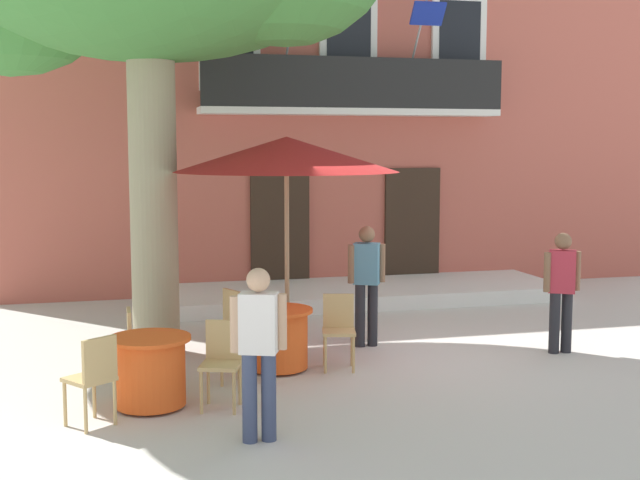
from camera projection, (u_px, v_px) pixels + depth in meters
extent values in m
plane|color=beige|center=(391.00, 355.00, 11.06)|extent=(120.00, 120.00, 0.00)
cube|color=#BC5B4C|center=(320.00, 96.00, 17.58)|extent=(13.00, 4.00, 7.50)
cube|color=#332319|center=(280.00, 231.00, 15.60)|extent=(1.10, 0.08, 2.30)
cube|color=#332319|center=(412.00, 228.00, 16.25)|extent=(1.10, 0.08, 2.30)
cube|color=silver|center=(229.00, 37.00, 14.97)|extent=(1.10, 0.08, 1.90)
cube|color=black|center=(230.00, 36.00, 14.94)|extent=(0.84, 0.04, 1.60)
cube|color=silver|center=(348.00, 41.00, 15.52)|extent=(1.10, 0.08, 1.90)
cube|color=black|center=(349.00, 40.00, 15.49)|extent=(0.84, 0.04, 1.60)
cube|color=silver|center=(459.00, 44.00, 16.07)|extent=(1.10, 0.08, 1.90)
cube|color=black|center=(460.00, 44.00, 16.04)|extent=(0.84, 0.04, 1.60)
cube|color=silver|center=(352.00, 112.00, 15.40)|extent=(5.60, 0.65, 0.12)
cube|color=black|center=(357.00, 82.00, 15.05)|extent=(5.60, 0.06, 0.90)
cylinder|color=#B2B2B7|center=(290.00, 29.00, 14.77)|extent=(0.04, 0.95, 1.33)
cube|color=#146B2D|center=(296.00, 8.00, 14.30)|extent=(0.60, 0.29, 0.38)
cylinder|color=#B2B2B7|center=(419.00, 34.00, 15.37)|extent=(0.04, 0.95, 1.33)
cube|color=#192D9E|center=(428.00, 13.00, 14.90)|extent=(0.60, 0.29, 0.38)
cylinder|color=slate|center=(227.00, 99.00, 14.82)|extent=(0.35, 0.35, 0.28)
ellipsoid|color=#38843D|center=(227.00, 77.00, 14.78)|extent=(0.45, 0.45, 0.50)
cylinder|color=#47423D|center=(311.00, 101.00, 15.21)|extent=(0.35, 0.35, 0.27)
ellipsoid|color=#38843D|center=(311.00, 79.00, 15.16)|extent=(0.45, 0.45, 0.50)
cylinder|color=#995638|center=(392.00, 101.00, 15.59)|extent=(0.28, 0.28, 0.30)
ellipsoid|color=#2D7533|center=(392.00, 83.00, 15.55)|extent=(0.36, 0.36, 0.36)
cylinder|color=#995638|center=(468.00, 102.00, 15.97)|extent=(0.32, 0.32, 0.30)
ellipsoid|color=#2D7533|center=(469.00, 84.00, 15.94)|extent=(0.42, 0.42, 0.36)
cube|color=silver|center=(364.00, 293.00, 15.00)|extent=(6.99, 2.23, 0.25)
cylinder|color=gray|center=(154.00, 204.00, 10.94)|extent=(0.61, 0.61, 3.95)
cylinder|color=#EA561E|center=(278.00, 340.00, 10.31)|extent=(0.74, 0.74, 0.68)
cylinder|color=#EA561E|center=(277.00, 310.00, 10.27)|extent=(0.86, 0.86, 0.04)
cylinder|color=#2D2823|center=(278.00, 368.00, 10.35)|extent=(0.44, 0.44, 0.03)
cylinder|color=tan|center=(353.00, 355.00, 10.18)|extent=(0.04, 0.04, 0.45)
cylinder|color=tan|center=(325.00, 355.00, 10.17)|extent=(0.04, 0.04, 0.45)
cylinder|color=tan|center=(352.00, 348.00, 10.51)|extent=(0.04, 0.04, 0.45)
cylinder|color=tan|center=(325.00, 348.00, 10.51)|extent=(0.04, 0.04, 0.45)
cube|color=tan|center=(339.00, 332.00, 10.32)|extent=(0.48, 0.48, 0.04)
cube|color=tan|center=(338.00, 311.00, 10.47)|extent=(0.38, 0.13, 0.42)
cylinder|color=tan|center=(248.00, 336.00, 11.15)|extent=(0.04, 0.04, 0.45)
cylinder|color=tan|center=(262.00, 341.00, 10.89)|extent=(0.04, 0.04, 0.45)
cylinder|color=tan|center=(226.00, 340.00, 10.94)|extent=(0.04, 0.04, 0.45)
cylinder|color=tan|center=(240.00, 345.00, 10.68)|extent=(0.04, 0.04, 0.45)
cube|color=tan|center=(244.00, 322.00, 10.89)|extent=(0.53, 0.53, 0.04)
cube|color=tan|center=(232.00, 306.00, 10.75)|extent=(0.19, 0.36, 0.42)
cylinder|color=tan|center=(222.00, 367.00, 9.62)|extent=(0.04, 0.04, 0.45)
cylinder|color=tan|center=(239.00, 360.00, 9.91)|extent=(0.04, 0.04, 0.45)
cylinder|color=tan|center=(246.00, 371.00, 9.45)|extent=(0.04, 0.04, 0.45)
cylinder|color=tan|center=(263.00, 364.00, 9.75)|extent=(0.04, 0.04, 0.45)
cube|color=tan|center=(242.00, 345.00, 9.66)|extent=(0.57, 0.57, 0.04)
cube|color=tan|center=(255.00, 327.00, 9.54)|extent=(0.29, 0.30, 0.42)
cylinder|color=#EA561E|center=(150.00, 373.00, 8.83)|extent=(0.74, 0.74, 0.68)
cylinder|color=#EA561E|center=(149.00, 338.00, 8.79)|extent=(0.86, 0.86, 0.04)
cylinder|color=#2D2823|center=(151.00, 406.00, 8.87)|extent=(0.44, 0.44, 0.03)
cylinder|color=tan|center=(161.00, 363.00, 9.78)|extent=(0.04, 0.04, 0.45)
cylinder|color=tan|center=(163.00, 371.00, 9.45)|extent=(0.04, 0.04, 0.45)
cylinder|color=tan|center=(131.00, 365.00, 9.69)|extent=(0.04, 0.04, 0.45)
cylinder|color=tan|center=(132.00, 373.00, 9.36)|extent=(0.04, 0.04, 0.45)
cube|color=tan|center=(146.00, 347.00, 9.54)|extent=(0.40, 0.40, 0.04)
cube|color=tan|center=(129.00, 328.00, 9.47)|extent=(0.04, 0.38, 0.42)
cylinder|color=tan|center=(65.00, 404.00, 8.25)|extent=(0.04, 0.04, 0.45)
cylinder|color=tan|center=(94.00, 396.00, 8.51)|extent=(0.04, 0.04, 0.45)
cylinder|color=tan|center=(86.00, 411.00, 8.04)|extent=(0.04, 0.04, 0.45)
cylinder|color=tan|center=(115.00, 403.00, 8.30)|extent=(0.04, 0.04, 0.45)
cube|color=tan|center=(89.00, 379.00, 8.25)|extent=(0.56, 0.56, 0.04)
cube|color=tan|center=(100.00, 359.00, 8.11)|extent=(0.33, 0.25, 0.42)
cylinder|color=tan|center=(234.00, 393.00, 8.60)|extent=(0.04, 0.04, 0.45)
cylinder|color=tan|center=(201.00, 393.00, 8.63)|extent=(0.04, 0.04, 0.45)
cylinder|color=tan|center=(240.00, 384.00, 8.94)|extent=(0.04, 0.04, 0.45)
cylinder|color=tan|center=(208.00, 383.00, 8.97)|extent=(0.04, 0.04, 0.45)
cube|color=tan|center=(221.00, 365.00, 8.76)|extent=(0.51, 0.51, 0.04)
cube|color=tan|center=(224.00, 340.00, 8.91)|extent=(0.37, 0.16, 0.42)
cylinder|color=#997A56|center=(287.00, 259.00, 10.94)|extent=(0.06, 0.06, 2.55)
cylinder|color=#333333|center=(287.00, 352.00, 11.08)|extent=(0.44, 0.44, 0.08)
cone|color=#B21E1E|center=(286.00, 154.00, 10.79)|extent=(2.90, 2.90, 0.45)
cylinder|color=#232328|center=(554.00, 323.00, 11.14)|extent=(0.14, 0.14, 0.81)
cylinder|color=#232328|center=(567.00, 322.00, 11.18)|extent=(0.14, 0.14, 0.81)
cube|color=#B72D3D|center=(562.00, 271.00, 11.08)|extent=(0.40, 0.36, 0.56)
sphere|color=brown|center=(563.00, 241.00, 11.03)|extent=(0.22, 0.22, 0.22)
cylinder|color=brown|center=(547.00, 272.00, 11.02)|extent=(0.09, 0.09, 0.52)
cylinder|color=brown|center=(577.00, 271.00, 11.14)|extent=(0.09, 0.09, 0.52)
cylinder|color=#384260|center=(250.00, 398.00, 7.80)|extent=(0.14, 0.14, 0.84)
cylinder|color=#384260|center=(269.00, 396.00, 7.84)|extent=(0.14, 0.14, 0.84)
cube|color=white|center=(259.00, 323.00, 7.74)|extent=(0.40, 0.33, 0.56)
sphere|color=tan|center=(258.00, 280.00, 7.69)|extent=(0.22, 0.22, 0.22)
cylinder|color=tan|center=(235.00, 324.00, 7.68)|extent=(0.09, 0.09, 0.52)
cylinder|color=tan|center=(282.00, 322.00, 7.79)|extent=(0.09, 0.09, 0.52)
cylinder|color=#232328|center=(360.00, 315.00, 11.50)|extent=(0.14, 0.14, 0.86)
cylinder|color=#232328|center=(373.00, 315.00, 11.54)|extent=(0.14, 0.14, 0.86)
cube|color=teal|center=(367.00, 264.00, 11.44)|extent=(0.40, 0.35, 0.56)
sphere|color=brown|center=(367.00, 234.00, 11.39)|extent=(0.22, 0.22, 0.22)
cylinder|color=brown|center=(351.00, 264.00, 11.38)|extent=(0.09, 0.09, 0.52)
cylinder|color=brown|center=(382.00, 263.00, 11.50)|extent=(0.09, 0.09, 0.52)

